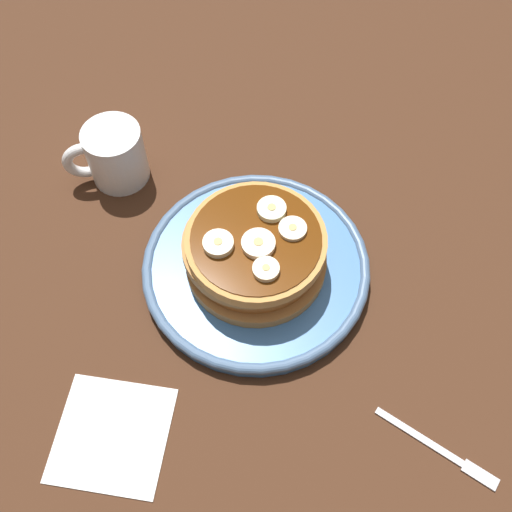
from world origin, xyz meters
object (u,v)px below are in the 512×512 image
plate (256,267)px  banana_slice_4 (261,271)px  napkin (112,434)px  banana_slice_0 (255,245)px  coffee_mug (113,155)px  fork (443,451)px  banana_slice_3 (272,210)px  banana_slice_2 (293,231)px  banana_slice_1 (219,246)px  pancake_stack (255,250)px

plate → banana_slice_4: 7.70cm
plate → napkin: size_ratio=2.34×
banana_slice_0 → coffee_mug: bearing=-55.6°
banana_slice_4 → fork: banana_slice_4 is taller
banana_slice_3 → napkin: bearing=39.9°
banana_slice_2 → coffee_mug: 25.44cm
coffee_mug → fork: 49.70cm
banana_slice_1 → coffee_mug: 20.93cm
napkin → banana_slice_2: bearing=-147.3°
pancake_stack → fork: 27.78cm
pancake_stack → banana_slice_2: banana_slice_2 is taller
napkin → banana_slice_4: bearing=-149.8°
banana_slice_0 → coffee_mug: size_ratio=0.35×
banana_slice_0 → banana_slice_2: 4.40cm
banana_slice_0 → banana_slice_2: size_ratio=1.18×
pancake_stack → banana_slice_3: 4.85cm
banana_slice_3 → banana_slice_2: bearing=116.2°
banana_slice_1 → napkin: bearing=44.8°
pancake_stack → banana_slice_4: banana_slice_4 is taller
banana_slice_1 → pancake_stack: bearing=-172.8°
banana_slice_0 → napkin: banana_slice_0 is taller
banana_slice_0 → napkin: bearing=36.9°
plate → fork: (-12.78, 24.06, -0.87)cm
banana_slice_0 → banana_slice_4: same height
plate → banana_slice_4: bearing=83.3°
banana_slice_2 → napkin: bearing=32.7°
banana_slice_3 → napkin: banana_slice_3 is taller
banana_slice_1 → banana_slice_3: 7.22cm
fork → banana_slice_3: bearing=-69.0°
plate → napkin: 23.44cm
plate → napkin: plate is taller
banana_slice_2 → banana_slice_4: bearing=41.3°
banana_slice_1 → napkin: (14.34, 14.22, -7.51)cm
plate → pancake_stack: (0.08, -0.19, 3.37)cm
banana_slice_1 → fork: size_ratio=0.31×
coffee_mug → fork: size_ratio=0.97×
banana_slice_0 → plate: bearing=-109.8°
pancake_stack → napkin: 23.87cm
coffee_mug → pancake_stack: bearing=126.7°
napkin → pancake_stack: bearing=-141.2°
coffee_mug → napkin: 33.15cm
plate → banana_slice_3: size_ratio=8.11×
pancake_stack → banana_slice_0: size_ratio=4.56×
plate → banana_slice_4: size_ratio=9.29×
banana_slice_2 → fork: 26.44cm
banana_slice_0 → banana_slice_3: same height
pancake_stack → coffee_mug: bearing=-53.3°
banana_slice_2 → banana_slice_1: bearing=0.7°
banana_slice_2 → napkin: size_ratio=0.27×
banana_slice_0 → banana_slice_3: (-2.80, -3.89, 0.00)cm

